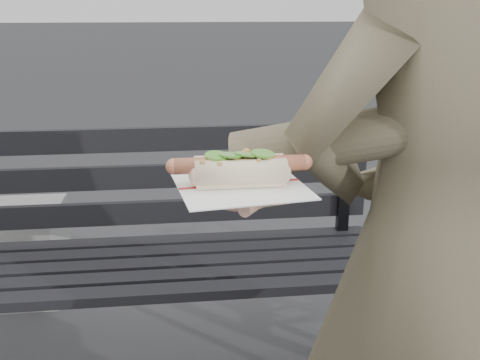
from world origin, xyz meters
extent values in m
cylinder|color=black|center=(0.61, 0.73, 0.23)|extent=(0.04, 0.04, 0.45)
cylinder|color=black|center=(0.61, 1.07, 0.23)|extent=(0.04, 0.04, 0.45)
cube|color=black|center=(-0.06, 0.72, 0.47)|extent=(1.50, 0.07, 0.03)
cube|color=black|center=(-0.06, 0.81, 0.47)|extent=(1.50, 0.07, 0.03)
cube|color=black|center=(-0.06, 0.90, 0.47)|extent=(1.50, 0.07, 0.03)
cube|color=black|center=(-0.06, 0.99, 0.47)|extent=(1.50, 0.07, 0.03)
cube|color=black|center=(-0.06, 1.08, 0.47)|extent=(1.50, 0.07, 0.03)
cube|color=black|center=(0.61, 1.09, 0.67)|extent=(0.04, 0.03, 0.42)
cube|color=black|center=(-0.06, 1.11, 0.57)|extent=(1.50, 0.02, 0.08)
cube|color=black|center=(-0.06, 1.11, 0.70)|extent=(1.50, 0.02, 0.08)
cube|color=black|center=(-0.06, 1.11, 0.83)|extent=(1.50, 0.02, 0.08)
imported|color=brown|center=(0.48, 0.18, 0.80)|extent=(0.64, 0.48, 1.60)
cylinder|color=brown|center=(0.36, 0.17, 1.05)|extent=(0.51, 0.23, 0.19)
cylinder|color=#D8A384|center=(0.15, 0.08, 0.99)|extent=(0.09, 0.08, 0.07)
ellipsoid|color=#D8A384|center=(0.11, 0.07, 0.98)|extent=(0.10, 0.11, 0.03)
cylinder|color=#D8A384|center=(0.06, 0.04, 0.98)|extent=(0.06, 0.02, 0.02)
cylinder|color=#D8A384|center=(0.06, 0.06, 0.98)|extent=(0.06, 0.02, 0.02)
cylinder|color=#D8A384|center=(0.06, 0.08, 0.98)|extent=(0.06, 0.02, 0.02)
cylinder|color=#D8A384|center=(0.06, 0.10, 0.98)|extent=(0.06, 0.02, 0.02)
cylinder|color=#D8A384|center=(0.12, 0.02, 0.98)|extent=(0.04, 0.05, 0.02)
cube|color=white|center=(0.11, 0.07, 1.00)|extent=(0.21, 0.21, 0.00)
cube|color=#B21E1E|center=(0.11, 0.07, 1.00)|extent=(0.19, 0.03, 0.00)
cylinder|color=#AF6043|center=(0.11, 0.07, 1.03)|extent=(0.20, 0.02, 0.02)
sphere|color=#AF6043|center=(0.01, 0.07, 1.03)|extent=(0.03, 0.02, 0.02)
sphere|color=#AF6043|center=(0.21, 0.07, 1.03)|extent=(0.03, 0.02, 0.02)
sphere|color=#9E6B2D|center=(0.08, 0.09, 1.04)|extent=(0.01, 0.01, 0.01)
sphere|color=#9E6B2D|center=(0.14, 0.08, 1.04)|extent=(0.01, 0.01, 0.01)
sphere|color=#9E6B2D|center=(0.06, 0.05, 1.04)|extent=(0.01, 0.01, 0.01)
sphere|color=#9E6B2D|center=(0.07, 0.06, 1.03)|extent=(0.01, 0.01, 0.01)
sphere|color=#9E6B2D|center=(0.11, 0.06, 1.04)|extent=(0.01, 0.01, 0.01)
sphere|color=#9E6B2D|center=(0.13, 0.07, 1.03)|extent=(0.01, 0.01, 0.01)
sphere|color=#9E6B2D|center=(0.17, 0.07, 1.04)|extent=(0.01, 0.01, 0.01)
sphere|color=#9E6B2D|center=(0.15, 0.09, 1.04)|extent=(0.01, 0.01, 0.01)
sphere|color=#9E6B2D|center=(0.08, 0.05, 1.04)|extent=(0.01, 0.01, 0.01)
sphere|color=#9E6B2D|center=(0.10, 0.08, 1.04)|extent=(0.01, 0.01, 0.01)
sphere|color=#9E6B2D|center=(0.15, 0.08, 1.04)|extent=(0.01, 0.01, 0.01)
sphere|color=#9E6B2D|center=(0.07, 0.06, 1.04)|extent=(0.01, 0.01, 0.01)
sphere|color=#9E6B2D|center=(0.12, 0.08, 1.04)|extent=(0.01, 0.01, 0.01)
sphere|color=#9E6B2D|center=(0.12, 0.09, 1.04)|extent=(0.01, 0.01, 0.01)
sphere|color=#9E6B2D|center=(0.16, 0.07, 1.04)|extent=(0.01, 0.01, 0.01)
sphere|color=#9E6B2D|center=(0.14, 0.07, 1.04)|extent=(0.01, 0.01, 0.01)
sphere|color=#9E6B2D|center=(0.08, 0.07, 1.04)|extent=(0.01, 0.01, 0.01)
sphere|color=#9E6B2D|center=(0.16, 0.06, 1.04)|extent=(0.01, 0.01, 0.01)
sphere|color=#9E6B2D|center=(0.12, 0.08, 1.04)|extent=(0.01, 0.01, 0.01)
sphere|color=#9E6B2D|center=(0.15, 0.08, 1.04)|extent=(0.01, 0.01, 0.01)
sphere|color=#9E6B2D|center=(0.10, 0.06, 1.04)|extent=(0.01, 0.01, 0.01)
sphere|color=#9E6B2D|center=(0.13, 0.08, 1.04)|extent=(0.01, 0.01, 0.01)
sphere|color=#9E6B2D|center=(0.13, 0.09, 1.04)|extent=(0.01, 0.01, 0.01)
sphere|color=#9E6B2D|center=(0.15, 0.07, 1.04)|extent=(0.01, 0.01, 0.01)
sphere|color=#9E6B2D|center=(0.06, 0.05, 1.04)|extent=(0.01, 0.01, 0.01)
sphere|color=#9E6B2D|center=(0.11, 0.07, 1.04)|extent=(0.01, 0.01, 0.01)
sphere|color=#9E6B2D|center=(0.13, 0.08, 1.04)|extent=(0.01, 0.01, 0.01)
sphere|color=#9E6B2D|center=(0.14, 0.05, 1.04)|extent=(0.01, 0.01, 0.01)
sphere|color=#9E6B2D|center=(0.12, 0.08, 1.04)|extent=(0.01, 0.01, 0.01)
sphere|color=#9E6B2D|center=(0.11, 0.08, 1.03)|extent=(0.01, 0.01, 0.01)
cylinder|color=#4A9027|center=(0.08, 0.07, 1.05)|extent=(0.04, 0.04, 0.01)
cylinder|color=#4A9027|center=(0.10, 0.07, 1.05)|extent=(0.04, 0.04, 0.01)
cylinder|color=#4A9027|center=(0.12, 0.07, 1.05)|extent=(0.04, 0.04, 0.01)
cylinder|color=#4A9027|center=(0.15, 0.07, 1.05)|extent=(0.04, 0.04, 0.01)
cube|color=brown|center=(1.14, 1.09, 0.00)|extent=(0.08, 0.07, 0.00)
cube|color=brown|center=(1.26, 1.64, 0.00)|extent=(0.06, 0.08, 0.00)
cube|color=brown|center=(0.24, 1.76, 0.00)|extent=(0.09, 0.08, 0.00)
camera|label=1|loc=(0.02, -0.74, 1.27)|focal=42.00mm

